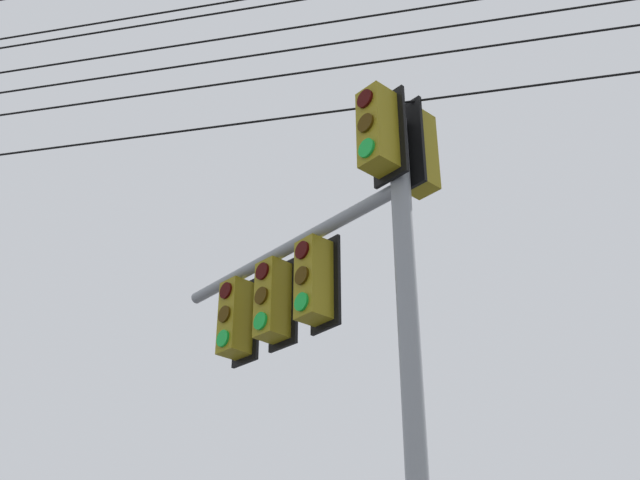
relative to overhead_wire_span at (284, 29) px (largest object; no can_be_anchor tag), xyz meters
name	(u,v)px	position (x,y,z in m)	size (l,w,h in m)	color
signal_mast_assembly	(342,296)	(-0.70, -0.25, -3.21)	(2.42, 3.42, 7.02)	gray
overhead_wire_span	(284,29)	(0.00, 0.00, 0.00)	(25.32, 10.58, 3.00)	black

